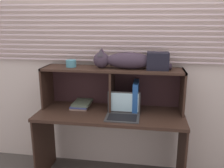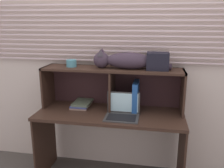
% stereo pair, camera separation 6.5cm
% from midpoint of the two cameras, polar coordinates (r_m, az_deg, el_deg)
% --- Properties ---
extents(back_panel_with_blinds, '(4.40, 0.08, 2.50)m').
position_cam_midpoint_polar(back_panel_with_blinds, '(2.57, 1.53, 6.43)').
color(back_panel_with_blinds, beige).
rests_on(back_panel_with_blinds, ground).
extents(desk, '(1.45, 0.56, 0.75)m').
position_cam_midpoint_polar(desk, '(2.45, 0.26, -9.97)').
color(desk, '#37231A').
rests_on(desk, ground).
extents(hutch_shelf_unit, '(1.41, 0.31, 0.43)m').
position_cam_midpoint_polar(hutch_shelf_unit, '(2.45, 0.90, 1.01)').
color(hutch_shelf_unit, '#37231A').
rests_on(hutch_shelf_unit, desk).
extents(cat, '(0.76, 0.18, 0.19)m').
position_cam_midpoint_polar(cat, '(2.36, 3.43, 5.60)').
color(cat, '#382C38').
rests_on(cat, hutch_shelf_unit).
extents(laptop, '(0.32, 0.24, 0.22)m').
position_cam_midpoint_polar(laptop, '(2.29, 3.27, -6.63)').
color(laptop, '#373737').
rests_on(laptop, desk).
extents(binder_upright, '(0.05, 0.26, 0.30)m').
position_cam_midpoint_polar(binder_upright, '(2.43, 6.40, -2.87)').
color(binder_upright, '#204E94').
rests_on(binder_upright, desk).
extents(book_stack, '(0.19, 0.26, 0.06)m').
position_cam_midpoint_polar(book_stack, '(2.57, -6.45, -4.72)').
color(book_stack, gray).
rests_on(book_stack, desk).
extents(small_basket, '(0.10, 0.10, 0.07)m').
position_cam_midpoint_polar(small_basket, '(2.49, -8.84, 4.87)').
color(small_basket, teal).
rests_on(small_basket, hutch_shelf_unit).
extents(storage_box, '(0.21, 0.17, 0.17)m').
position_cam_midpoint_polar(storage_box, '(2.34, 11.56, 5.32)').
color(storage_box, black).
rests_on(storage_box, hutch_shelf_unit).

